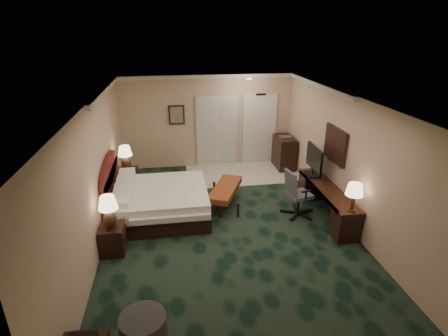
{
  "coord_description": "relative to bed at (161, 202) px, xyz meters",
  "views": [
    {
      "loc": [
        -1.05,
        -6.2,
        3.95
      ],
      "look_at": [
        -0.01,
        0.6,
        1.15
      ],
      "focal_mm": 28.0,
      "sensor_mm": 36.0,
      "label": 1
    }
  ],
  "objects": [
    {
      "name": "floor",
      "position": [
        1.38,
        -0.83,
        -0.32
      ],
      "size": [
        5.0,
        7.5,
        0.0
      ],
      "primitive_type": "cube",
      "color": "black",
      "rests_on": "ground"
    },
    {
      "name": "ceiling",
      "position": [
        1.38,
        -0.83,
        2.38
      ],
      "size": [
        5.0,
        7.5,
        0.0
      ],
      "primitive_type": "cube",
      "color": "white",
      "rests_on": "wall_back"
    },
    {
      "name": "wall_back",
      "position": [
        1.38,
        2.92,
        1.03
      ],
      "size": [
        5.0,
        0.0,
        2.7
      ],
      "primitive_type": "cube",
      "color": "#D4B294",
      "rests_on": "ground"
    },
    {
      "name": "wall_front",
      "position": [
        1.38,
        -4.58,
        1.03
      ],
      "size": [
        5.0,
        0.0,
        2.7
      ],
      "primitive_type": "cube",
      "color": "#D4B294",
      "rests_on": "ground"
    },
    {
      "name": "wall_left",
      "position": [
        -1.12,
        -0.83,
        1.03
      ],
      "size": [
        0.0,
        7.5,
        2.7
      ],
      "primitive_type": "cube",
      "color": "#D4B294",
      "rests_on": "ground"
    },
    {
      "name": "wall_right",
      "position": [
        3.88,
        -0.83,
        1.03
      ],
      "size": [
        0.0,
        7.5,
        2.7
      ],
      "primitive_type": "cube",
      "color": "#D4B294",
      "rests_on": "ground"
    },
    {
      "name": "crown_molding",
      "position": [
        1.38,
        -0.83,
        2.33
      ],
      "size": [
        5.0,
        7.5,
        0.1
      ],
      "primitive_type": null,
      "color": "silver",
      "rests_on": "wall_back"
    },
    {
      "name": "tile_patch",
      "position": [
        2.28,
        2.07,
        -0.32
      ],
      "size": [
        3.2,
        1.7,
        0.01
      ],
      "primitive_type": "cube",
      "color": "beige",
      "rests_on": "ground"
    },
    {
      "name": "headboard",
      "position": [
        -1.06,
        0.17,
        0.38
      ],
      "size": [
        0.12,
        2.0,
        1.4
      ],
      "primitive_type": null,
      "color": "#52100E",
      "rests_on": "ground"
    },
    {
      "name": "entry_door",
      "position": [
        2.93,
        2.89,
        0.73
      ],
      "size": [
        1.02,
        0.06,
        2.18
      ],
      "primitive_type": "cube",
      "color": "silver",
      "rests_on": "ground"
    },
    {
      "name": "closet_doors",
      "position": [
        1.63,
        2.88,
        0.73
      ],
      "size": [
        1.2,
        0.06,
        2.1
      ],
      "primitive_type": "cube",
      "color": "#B5B2AB",
      "rests_on": "ground"
    },
    {
      "name": "wall_art",
      "position": [
        0.48,
        2.88,
        1.28
      ],
      "size": [
        0.45,
        0.06,
        0.55
      ],
      "primitive_type": "cube",
      "color": "#4C6258",
      "rests_on": "wall_back"
    },
    {
      "name": "wall_mirror",
      "position": [
        3.84,
        -0.23,
        1.23
      ],
      "size": [
        0.05,
        0.95,
        0.75
      ],
      "primitive_type": "cube",
      "color": "white",
      "rests_on": "wall_right"
    },
    {
      "name": "bed",
      "position": [
        0.0,
        0.0,
        0.0
      ],
      "size": [
        2.04,
        1.89,
        0.65
      ],
      "primitive_type": "cube",
      "color": "white",
      "rests_on": "ground"
    },
    {
      "name": "nightstand_near",
      "position": [
        -0.88,
        -1.25,
        -0.05
      ],
      "size": [
        0.43,
        0.49,
        0.54
      ],
      "primitive_type": "cube",
      "color": "black",
      "rests_on": "ground"
    },
    {
      "name": "nightstand_far",
      "position": [
        -0.85,
        1.3,
        -0.01
      ],
      "size": [
        0.49,
        0.57,
        0.62
      ],
      "primitive_type": "cube",
      "color": "black",
      "rests_on": "ground"
    },
    {
      "name": "lamp_near",
      "position": [
        -0.87,
        -1.31,
        0.54
      ],
      "size": [
        0.42,
        0.42,
        0.65
      ],
      "primitive_type": null,
      "rotation": [
        0.0,
        0.0,
        0.26
      ],
      "color": "#32200E",
      "rests_on": "nightstand_near"
    },
    {
      "name": "lamp_far",
      "position": [
        -0.84,
        1.26,
        0.62
      ],
      "size": [
        0.44,
        0.44,
        0.65
      ],
      "primitive_type": null,
      "rotation": [
        0.0,
        0.0,
        -0.34
      ],
      "color": "#32200E",
      "rests_on": "nightstand_far"
    },
    {
      "name": "bed_bench",
      "position": [
        1.49,
        0.27,
        -0.09
      ],
      "size": [
        1.01,
        1.47,
        0.47
      ],
      "primitive_type": "cube",
      "rotation": [
        0.0,
        0.0,
        -0.42
      ],
      "color": "maroon",
      "rests_on": "ground"
    },
    {
      "name": "ottoman",
      "position": [
        -0.2,
        -3.44,
        -0.1
      ],
      "size": [
        0.72,
        0.72,
        0.45
      ],
      "primitive_type": "cylinder",
      "rotation": [
        0.0,
        0.0,
        -0.16
      ],
      "color": "#343434",
      "rests_on": "ground"
    },
    {
      "name": "desk",
      "position": [
        3.61,
        -0.56,
        0.01
      ],
      "size": [
        0.5,
        2.33,
        0.67
      ],
      "primitive_type": "cube",
      "color": "black",
      "rests_on": "ground"
    },
    {
      "name": "tv",
      "position": [
        3.56,
        0.15,
        0.71
      ],
      "size": [
        0.12,
        0.92,
        0.71
      ],
      "primitive_type": "cube",
      "rotation": [
        0.0,
        0.0,
        -0.05
      ],
      "color": "black",
      "rests_on": "desk"
    },
    {
      "name": "desk_lamp",
      "position": [
        3.64,
        -1.59,
        0.64
      ],
      "size": [
        0.41,
        0.41,
        0.58
      ],
      "primitive_type": null,
      "rotation": [
        0.0,
        0.0,
        0.29
      ],
      "color": "#32200E",
      "rests_on": "desk"
    },
    {
      "name": "desk_chair",
      "position": [
        3.03,
        -0.43,
        0.22
      ],
      "size": [
        0.74,
        0.71,
        1.09
      ],
      "primitive_type": null,
      "rotation": [
        0.0,
        0.0,
        0.2
      ],
      "color": "#4B4A56",
      "rests_on": "ground"
    },
    {
      "name": "minibar",
      "position": [
        3.58,
        2.37,
        0.15
      ],
      "size": [
        0.5,
        0.9,
        0.95
      ],
      "primitive_type": "cube",
      "color": "black",
      "rests_on": "ground"
    }
  ]
}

